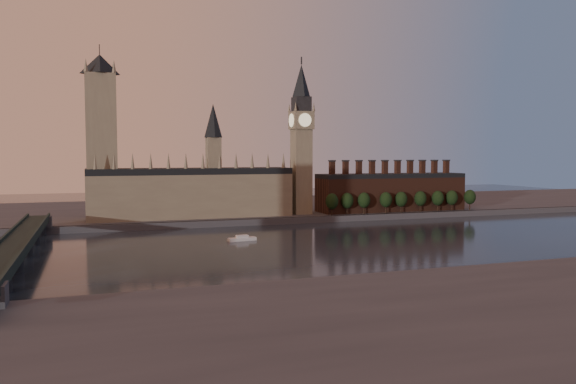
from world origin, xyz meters
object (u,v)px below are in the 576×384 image
Objects in this scene: big_ben at (301,137)px; river_boat at (242,239)px; westminster_bridge at (17,247)px; victoria_tower at (101,131)px.

big_ben is 115.91m from river_boat.
westminster_bridge is at bearing -170.06° from river_boat.
big_ben is 0.54× the size of westminster_bridge.
victoria_tower is at bearing 73.44° from westminster_bridge.
river_boat is (-62.86, -79.88, -55.69)m from big_ben.
victoria_tower is at bearing 177.80° from big_ben.
big_ben is 6.96× the size of river_boat.
victoria_tower reaches higher than westminster_bridge.
river_boat is at bearing -128.20° from big_ben.
victoria_tower is 0.54× the size of westminster_bridge.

